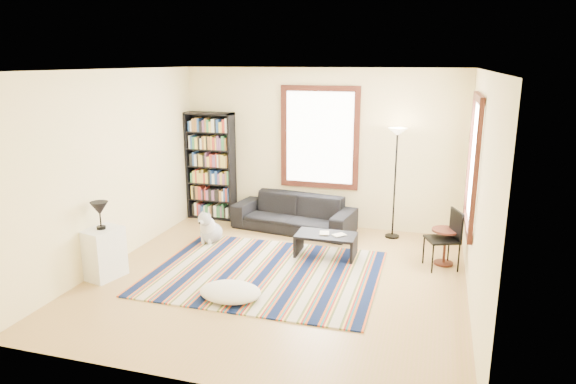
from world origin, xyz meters
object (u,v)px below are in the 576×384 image
(sofa, at_px, (294,213))
(floor_lamp, at_px, (395,184))
(bookshelf, at_px, (211,166))
(dog, at_px, (211,226))
(white_cabinet, at_px, (104,253))
(floor_cushion, at_px, (230,292))
(folding_chair, at_px, (442,240))
(side_table, at_px, (445,247))
(coffee_table, at_px, (326,245))

(sofa, xyz_separation_m, floor_lamp, (1.71, 0.10, 0.62))
(bookshelf, relative_size, dog, 3.61)
(white_cabinet, distance_m, dog, 1.89)
(floor_cushion, relative_size, folding_chair, 0.93)
(dog, bearing_deg, bookshelf, 119.78)
(side_table, height_order, folding_chair, folding_chair)
(floor_cushion, height_order, floor_lamp, floor_lamp)
(sofa, xyz_separation_m, side_table, (2.55, -0.90, -0.04))
(coffee_table, bearing_deg, folding_chair, 1.38)
(sofa, bearing_deg, floor_cushion, -81.58)
(coffee_table, bearing_deg, bookshelf, 151.48)
(bookshelf, xyz_separation_m, coffee_table, (2.51, -1.36, -0.82))
(sofa, distance_m, floor_cushion, 2.86)
(floor_lamp, bearing_deg, coffee_table, -126.88)
(coffee_table, distance_m, side_table, 1.75)
(bookshelf, xyz_separation_m, dog, (0.56, -1.28, -0.72))
(floor_cushion, height_order, dog, dog)
(bookshelf, height_order, side_table, bookshelf)
(floor_cushion, relative_size, side_table, 1.47)
(dog, bearing_deg, folding_chair, 5.30)
(folding_chair, bearing_deg, coffee_table, 159.41)
(bookshelf, bearing_deg, dog, -66.24)
(floor_cushion, bearing_deg, side_table, 37.22)
(coffee_table, xyz_separation_m, floor_lamp, (0.89, 1.19, 0.75))
(floor_cushion, height_order, side_table, side_table)
(floor_cushion, relative_size, white_cabinet, 1.14)
(folding_chair, relative_size, white_cabinet, 1.23)
(sofa, xyz_separation_m, coffee_table, (0.82, -1.09, -0.13))
(sofa, bearing_deg, coffee_table, -44.33)
(coffee_table, relative_size, side_table, 1.67)
(side_table, distance_m, dog, 3.68)
(folding_chair, xyz_separation_m, dog, (-3.63, 0.05, -0.15))
(coffee_table, distance_m, floor_cushion, 1.95)
(sofa, xyz_separation_m, floor_cushion, (-0.02, -2.85, -0.21))
(bookshelf, xyz_separation_m, folding_chair, (4.19, -1.32, -0.57))
(white_cabinet, bearing_deg, folding_chair, 34.28)
(coffee_table, distance_m, white_cabinet, 3.21)
(floor_cushion, bearing_deg, folding_chair, 35.53)
(bookshelf, height_order, folding_chair, bookshelf)
(folding_chair, height_order, white_cabinet, folding_chair)
(coffee_table, distance_m, folding_chair, 1.70)
(side_table, height_order, dog, dog)
(folding_chair, distance_m, dog, 3.63)
(sofa, height_order, white_cabinet, white_cabinet)
(folding_chair, height_order, dog, folding_chair)
(coffee_table, bearing_deg, dog, 177.45)
(floor_lamp, bearing_deg, sofa, -176.65)
(bookshelf, distance_m, folding_chair, 4.43)
(white_cabinet, bearing_deg, floor_cushion, 9.49)
(bookshelf, bearing_deg, sofa, -9.08)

